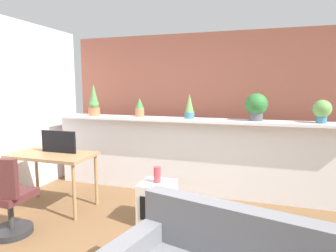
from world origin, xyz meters
name	(u,v)px	position (x,y,z in m)	size (l,w,h in m)	color
divider_wall	(193,158)	(0.00, 2.00, 0.56)	(4.52, 0.16, 1.12)	silver
plant_shelf	(193,120)	(0.00, 1.96, 1.14)	(4.52, 0.39, 0.04)	silver
brick_wall_behind	(201,110)	(0.00, 2.60, 1.25)	(4.52, 0.10, 2.50)	brown
potted_plant_0	(94,102)	(-1.63, 1.93, 1.38)	(0.19, 0.19, 0.52)	#C66B42
potted_plant_1	(140,108)	(-0.86, 2.00, 1.31)	(0.14, 0.14, 0.29)	#C66B42
potted_plant_2	(189,107)	(-0.06, 1.99, 1.34)	(0.15, 0.15, 0.37)	#386B84
potted_plant_3	(256,106)	(0.89, 1.98, 1.37)	(0.30, 0.30, 0.38)	#4C4C51
potted_plant_4	(322,110)	(1.71, 1.95, 1.33)	(0.23, 0.23, 0.30)	#386B84
desk	(52,160)	(-1.68, 0.93, 0.67)	(1.10, 0.60, 0.75)	#99754C
tv_monitor	(59,142)	(-1.63, 1.01, 0.90)	(0.52, 0.04, 0.30)	black
office_chair	(7,203)	(-1.64, 0.12, 0.39)	(0.49, 0.49, 0.91)	#262628
side_cube_shelf	(157,203)	(-0.19, 0.92, 0.25)	(0.40, 0.41, 0.50)	silver
vase_on_shelf	(157,175)	(-0.20, 0.94, 0.59)	(0.09, 0.09, 0.19)	#CC3D47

